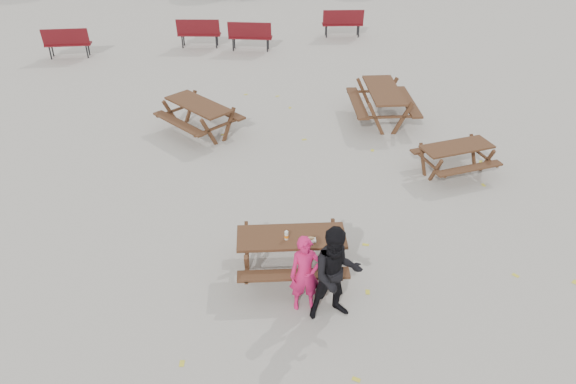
{
  "coord_description": "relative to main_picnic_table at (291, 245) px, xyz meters",
  "views": [
    {
      "loc": [
        -0.46,
        -7.42,
        6.35
      ],
      "look_at": [
        0.0,
        1.0,
        1.0
      ],
      "focal_mm": 35.0,
      "sensor_mm": 36.0,
      "label": 1
    }
  ],
  "objects": [
    {
      "name": "ground",
      "position": [
        0.0,
        0.0,
        -0.59
      ],
      "size": [
        80.0,
        80.0,
        0.0
      ],
      "primitive_type": "plane",
      "color": "gray",
      "rests_on": "ground"
    },
    {
      "name": "main_picnic_table",
      "position": [
        0.0,
        0.0,
        0.0
      ],
      "size": [
        1.8,
        1.45,
        0.78
      ],
      "color": "#341B13",
      "rests_on": "ground"
    },
    {
      "name": "food_tray",
      "position": [
        0.3,
        -0.16,
        0.21
      ],
      "size": [
        0.18,
        0.11,
        0.03
      ],
      "primitive_type": "cube",
      "color": "white",
      "rests_on": "main_picnic_table"
    },
    {
      "name": "bread_roll",
      "position": [
        0.3,
        -0.16,
        0.25
      ],
      "size": [
        0.14,
        0.06,
        0.05
      ],
      "primitive_type": "ellipsoid",
      "color": "tan",
      "rests_on": "food_tray"
    },
    {
      "name": "soda_bottle",
      "position": [
        -0.09,
        -0.09,
        0.26
      ],
      "size": [
        0.07,
        0.07,
        0.17
      ],
      "color": "silver",
      "rests_on": "main_picnic_table"
    },
    {
      "name": "child",
      "position": [
        0.16,
        -0.84,
        0.08
      ],
      "size": [
        0.51,
        0.35,
        1.33
      ],
      "primitive_type": "imported",
      "rotation": [
        0.0,
        0.0,
        0.06
      ],
      "color": "#C51855",
      "rests_on": "ground"
    },
    {
      "name": "adult",
      "position": [
        0.61,
        -1.05,
        0.23
      ],
      "size": [
        0.87,
        0.72,
        1.63
      ],
      "primitive_type": "imported",
      "rotation": [
        0.0,
        0.0,
        0.14
      ],
      "color": "black",
      "rests_on": "ground"
    },
    {
      "name": "picnic_table_east",
      "position": [
        3.81,
        3.18,
        -0.25
      ],
      "size": [
        1.85,
        1.65,
        0.67
      ],
      "primitive_type": null,
      "rotation": [
        0.0,
        0.0,
        0.28
      ],
      "color": "#341B13",
      "rests_on": "ground"
    },
    {
      "name": "picnic_table_north",
      "position": [
        -1.97,
        5.51,
        -0.19
      ],
      "size": [
        2.34,
        2.37,
        0.8
      ],
      "primitive_type": null,
      "rotation": [
        0.0,
        0.0,
        -0.84
      ],
      "color": "#341B13",
      "rests_on": "ground"
    },
    {
      "name": "picnic_table_far",
      "position": [
        2.75,
        6.0,
        -0.15
      ],
      "size": [
        1.63,
        2.02,
        0.87
      ],
      "primitive_type": null,
      "rotation": [
        0.0,
        0.0,
        1.58
      ],
      "color": "#341B13",
      "rests_on": "ground"
    },
    {
      "name": "park_bench_row",
      "position": [
        -1.83,
        12.33,
        -0.07
      ],
      "size": [
        11.11,
        2.38,
        1.03
      ],
      "color": "maroon",
      "rests_on": "ground"
    },
    {
      "name": "fallen_leaves",
      "position": [
        0.5,
        2.5,
        -0.58
      ],
      "size": [
        11.0,
        11.0,
        0.01
      ],
      "primitive_type": null,
      "color": "gold",
      "rests_on": "ground"
    }
  ]
}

